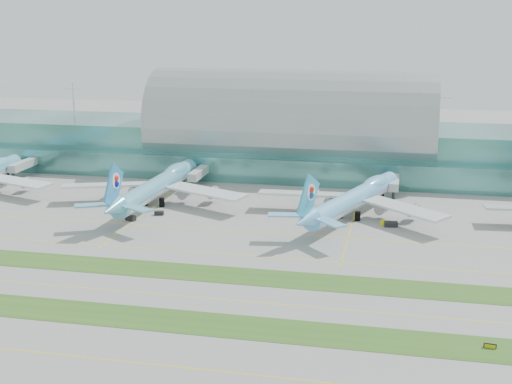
% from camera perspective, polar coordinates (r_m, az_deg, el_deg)
% --- Properties ---
extents(ground, '(700.00, 700.00, 0.00)m').
position_cam_1_polar(ground, '(185.84, -3.54, -6.78)').
color(ground, gray).
rests_on(ground, ground).
extents(terminal, '(340.00, 69.10, 36.00)m').
position_cam_1_polar(terminal, '(304.06, 2.89, 4.30)').
color(terminal, '#3D7A75').
rests_on(terminal, ground).
extents(grass_strip_near, '(420.00, 12.00, 0.08)m').
position_cam_1_polar(grass_strip_near, '(161.13, -6.23, -10.24)').
color(grass_strip_near, '#2D591E').
rests_on(grass_strip_near, ground).
extents(grass_strip_far, '(420.00, 12.00, 0.08)m').
position_cam_1_polar(grass_strip_far, '(187.63, -3.38, -6.56)').
color(grass_strip_far, '#2D591E').
rests_on(grass_strip_far, ground).
extents(taxiline_a, '(420.00, 0.35, 0.01)m').
position_cam_1_polar(taxiline_a, '(144.25, -8.76, -13.42)').
color(taxiline_a, yellow).
rests_on(taxiline_a, ground).
extents(taxiline_b, '(420.00, 0.35, 0.01)m').
position_cam_1_polar(taxiline_b, '(173.37, -4.79, -8.39)').
color(taxiline_b, yellow).
rests_on(taxiline_b, ground).
extents(taxiline_c, '(420.00, 0.35, 0.01)m').
position_cam_1_polar(taxiline_c, '(202.17, -2.18, -5.00)').
color(taxiline_c, yellow).
rests_on(taxiline_c, ground).
extents(taxiline_d, '(420.00, 0.35, 0.01)m').
position_cam_1_polar(taxiline_d, '(222.48, -0.80, -3.18)').
color(taxiline_d, yellow).
rests_on(taxiline_d, ground).
extents(airliner_b, '(69.72, 79.20, 21.80)m').
position_cam_1_polar(airliner_b, '(256.36, -7.84, 0.60)').
color(airliner_b, '#5AA9C6').
rests_on(airliner_b, ground).
extents(airliner_c, '(63.99, 74.48, 21.22)m').
position_cam_1_polar(airliner_c, '(239.68, 7.94, -0.41)').
color(airliner_c, '#6FBCF5').
rests_on(airliner_c, ground).
extents(gse_c, '(3.77, 2.84, 1.71)m').
position_cam_1_polar(gse_c, '(237.34, -10.00, -2.06)').
color(gse_c, black).
rests_on(gse_c, ground).
extents(gse_d, '(3.34, 2.12, 1.41)m').
position_cam_1_polar(gse_d, '(242.32, -7.76, -1.67)').
color(gse_d, black).
rests_on(gse_d, ground).
extents(gse_e, '(3.57, 2.46, 1.57)m').
position_cam_1_polar(gse_e, '(232.16, 10.35, -2.47)').
color(gse_e, yellow).
rests_on(gse_e, ground).
extents(gse_f, '(4.53, 2.81, 1.64)m').
position_cam_1_polar(gse_f, '(231.19, 10.74, -2.55)').
color(gse_f, black).
rests_on(gse_f, ground).
extents(taxiway_sign_east, '(2.55, 0.54, 1.07)m').
position_cam_1_polar(taxiway_sign_east, '(155.67, 18.21, -11.63)').
color(taxiway_sign_east, black).
rests_on(taxiway_sign_east, ground).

